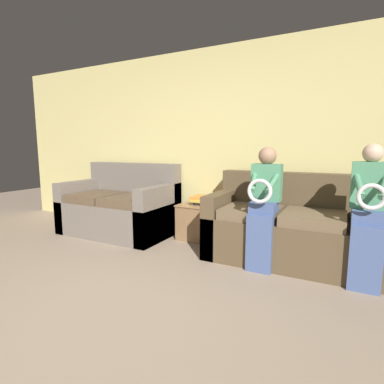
{
  "coord_description": "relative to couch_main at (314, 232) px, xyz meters",
  "views": [
    {
      "loc": [
        1.46,
        -1.18,
        1.23
      ],
      "look_at": [
        0.04,
        1.59,
        0.77
      ],
      "focal_mm": 28.0,
      "sensor_mm": 36.0,
      "label": 1
    }
  ],
  "objects": [
    {
      "name": "ground_plane",
      "position": [
        -1.2,
        -2.14,
        -0.35
      ],
      "size": [
        14.0,
        14.0,
        0.0
      ],
      "primitive_type": "plane",
      "color": "gray"
    },
    {
      "name": "wall_back",
      "position": [
        -1.2,
        0.53,
        0.93
      ],
      "size": [
        7.72,
        0.06,
        2.55
      ],
      "color": "#DBCC7F",
      "rests_on": "ground_plane"
    },
    {
      "name": "couch_main",
      "position": [
        0.0,
        0.0,
        0.0
      ],
      "size": [
        2.23,
        0.86,
        0.95
      ],
      "color": "brown",
      "rests_on": "ground_plane"
    },
    {
      "name": "couch_side",
      "position": [
        -2.63,
        0.01,
        0.01
      ],
      "size": [
        1.57,
        0.93,
        1.0
      ],
      "color": "#70665B",
      "rests_on": "ground_plane"
    },
    {
      "name": "child_left_seated",
      "position": [
        -0.46,
        -0.35,
        0.35
      ],
      "size": [
        0.3,
        0.38,
        1.24
      ],
      "color": "#475B8E",
      "rests_on": "ground_plane"
    },
    {
      "name": "child_right_seated",
      "position": [
        0.46,
        -0.35,
        0.35
      ],
      "size": [
        0.31,
        0.37,
        1.27
      ],
      "color": "#475B8E",
      "rests_on": "ground_plane"
    },
    {
      "name": "side_shelf",
      "position": [
        -1.44,
        0.25,
        -0.1
      ],
      "size": [
        0.58,
        0.46,
        0.48
      ],
      "color": "olive",
      "rests_on": "ground_plane"
    },
    {
      "name": "book_stack",
      "position": [
        -1.43,
        0.26,
        0.19
      ],
      "size": [
        0.26,
        0.32,
        0.11
      ],
      "color": "#4C4C56",
      "rests_on": "side_shelf"
    }
  ]
}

